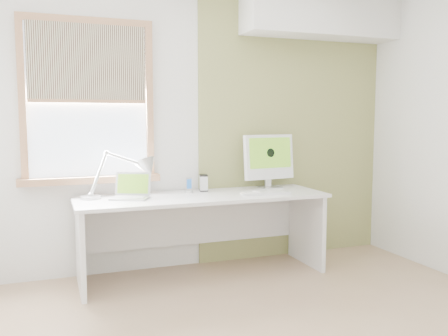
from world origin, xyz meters
name	(u,v)px	position (x,y,z in m)	size (l,w,h in m)	color
room	(284,136)	(0.00, 0.00, 1.30)	(4.04, 3.54, 2.64)	tan
accent_wall	(292,129)	(1.00, 1.74, 1.30)	(2.00, 0.02, 2.60)	#9A9957
soffit	(321,16)	(1.20, 1.57, 2.40)	(1.60, 0.40, 0.42)	white
window	(89,102)	(-1.00, 1.71, 1.54)	(1.20, 0.14, 1.42)	#996B49
desk	(201,215)	(-0.08, 1.44, 0.53)	(2.20, 0.70, 0.73)	silver
desk_lamp	(137,172)	(-0.62, 1.54, 0.94)	(0.72, 0.29, 0.40)	silver
laptop	(131,192)	(-0.69, 1.45, 0.78)	(0.38, 0.35, 0.21)	silver
phone_dock	(189,188)	(-0.15, 1.56, 0.77)	(0.09, 0.09, 0.14)	silver
external_drive	(204,183)	(0.01, 1.61, 0.81)	(0.10, 0.13, 0.15)	silver
imac	(269,158)	(0.66, 1.58, 1.02)	(0.53, 0.20, 0.52)	silver
keyboard	(265,193)	(0.46, 1.23, 0.74)	(0.44, 0.17, 0.02)	white
mouse	(257,192)	(0.39, 1.27, 0.75)	(0.06, 0.11, 0.03)	white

